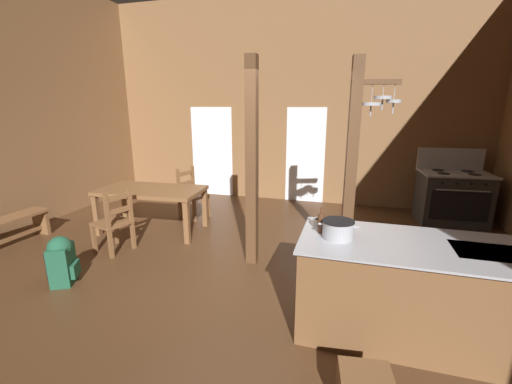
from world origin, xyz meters
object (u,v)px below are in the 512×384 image
(kitchen_island, at_px, (419,291))
(backpack, at_px, (62,259))
(ladderback_chair_by_post, at_px, (114,222))
(bottle_tall_on_counter, at_px, (321,222))
(dining_table, at_px, (151,194))
(ladderback_chair_near_window, at_px, (192,194))
(stove_range, at_px, (452,197))
(stockpot_on_counter, at_px, (338,229))
(mixing_bowl_on_counter, at_px, (322,222))

(kitchen_island, xyz_separation_m, backpack, (-3.90, -0.14, -0.14))
(kitchen_island, xyz_separation_m, ladderback_chair_by_post, (-3.90, 0.81, 0.00))
(ladderback_chair_by_post, relative_size, bottle_tall_on_counter, 3.74)
(dining_table, xyz_separation_m, ladderback_chair_by_post, (-0.06, -0.88, -0.20))
(ladderback_chair_near_window, distance_m, bottle_tall_on_counter, 3.65)
(stove_range, relative_size, dining_table, 0.75)
(ladderback_chair_near_window, bearing_deg, bottle_tall_on_counter, -43.34)
(stockpot_on_counter, bearing_deg, bottle_tall_on_counter, 148.89)
(dining_table, bearing_deg, mixing_bowl_on_counter, -26.11)
(kitchen_island, height_order, ladderback_chair_by_post, ladderback_chair_by_post)
(kitchen_island, relative_size, stockpot_on_counter, 6.04)
(stove_range, xyz_separation_m, ladderback_chair_near_window, (-4.68, -1.03, -0.03))
(stove_range, distance_m, backpack, 6.26)
(ladderback_chair_near_window, bearing_deg, ladderback_chair_by_post, -102.18)
(ladderback_chair_by_post, distance_m, bottle_tall_on_counter, 3.14)
(ladderback_chair_near_window, xyz_separation_m, backpack, (-0.38, -2.67, -0.14))
(backpack, xyz_separation_m, bottle_tall_on_counter, (3.00, 0.19, 0.69))
(ladderback_chair_by_post, xyz_separation_m, backpack, (-0.01, -0.95, -0.14))
(kitchen_island, distance_m, ladderback_chair_near_window, 4.34)
(stove_range, xyz_separation_m, stockpot_on_counter, (-1.89, -3.60, 0.51))
(dining_table, height_order, ladderback_chair_near_window, ladderback_chair_near_window)
(stove_range, bearing_deg, dining_table, -159.48)
(dining_table, height_order, backpack, dining_table)
(backpack, bearing_deg, bottle_tall_on_counter, 3.65)
(stockpot_on_counter, distance_m, mixing_bowl_on_counter, 0.34)
(ladderback_chair_by_post, bearing_deg, bottle_tall_on_counter, -14.20)
(ladderback_chair_by_post, height_order, mixing_bowl_on_counter, mixing_bowl_on_counter)
(dining_table, relative_size, ladderback_chair_near_window, 1.84)
(kitchen_island, bearing_deg, stockpot_on_counter, -176.55)
(stove_range, distance_m, mixing_bowl_on_counter, 3.92)
(ladderback_chair_near_window, relative_size, stockpot_on_counter, 2.65)
(backpack, bearing_deg, kitchen_island, 2.03)
(backpack, relative_size, mixing_bowl_on_counter, 3.32)
(kitchen_island, distance_m, backpack, 3.91)
(backpack, height_order, stockpot_on_counter, stockpot_on_counter)
(ladderback_chair_near_window, bearing_deg, stove_range, 12.40)
(dining_table, xyz_separation_m, backpack, (-0.07, -1.83, -0.34))
(mixing_bowl_on_counter, relative_size, bottle_tall_on_counter, 0.71)
(mixing_bowl_on_counter, bearing_deg, ladderback_chair_by_post, 169.46)
(backpack, relative_size, bottle_tall_on_counter, 2.35)
(dining_table, distance_m, ladderback_chair_by_post, 0.90)
(ladderback_chair_by_post, bearing_deg, dining_table, 86.10)
(backpack, bearing_deg, stockpot_on_counter, 1.70)
(kitchen_island, relative_size, dining_table, 1.24)
(ladderback_chair_by_post, relative_size, backpack, 1.59)
(dining_table, relative_size, backpack, 2.94)
(stockpot_on_counter, bearing_deg, stove_range, 62.29)
(backpack, bearing_deg, stove_range, 36.18)
(kitchen_island, relative_size, ladderback_chair_by_post, 2.28)
(ladderback_chair_near_window, height_order, stockpot_on_counter, stockpot_on_counter)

